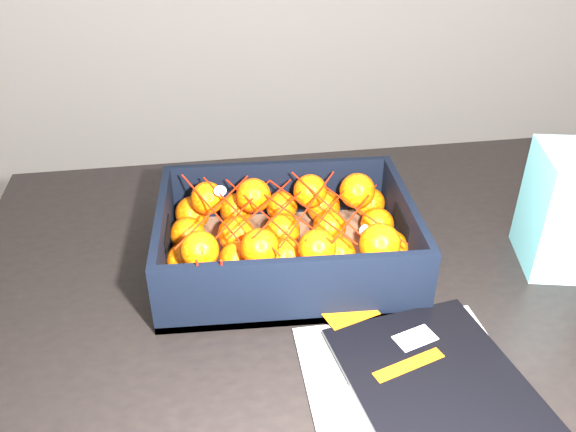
{
  "coord_description": "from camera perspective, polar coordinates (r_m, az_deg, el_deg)",
  "views": [
    {
      "loc": [
        0.02,
        -0.53,
        1.33
      ],
      "look_at": [
        0.09,
        0.21,
        0.86
      ],
      "focal_mm": 37.24,
      "sensor_mm": 36.0,
      "label": 1
    }
  ],
  "objects": [
    {
      "name": "produce_crate",
      "position": [
        0.95,
        -0.17,
        -2.91
      ],
      "size": [
        0.39,
        0.29,
        0.11
      ],
      "color": "brown",
      "rests_on": "table"
    },
    {
      "name": "table",
      "position": [
        1.04,
        4.92,
        -8.79
      ],
      "size": [
        1.25,
        0.87,
        0.75
      ],
      "color": "black",
      "rests_on": "ground"
    },
    {
      "name": "retail_carton",
      "position": [
        1.02,
        24.48,
        0.56
      ],
      "size": [
        0.11,
        0.14,
        0.19
      ],
      "primitive_type": "cube",
      "rotation": [
        0.0,
        0.0,
        -0.17
      ],
      "color": "white",
      "rests_on": "table"
    },
    {
      "name": "clementine_heap",
      "position": [
        0.94,
        -0.21,
        -1.9
      ],
      "size": [
        0.37,
        0.27,
        0.11
      ],
      "color": "#FF5B05",
      "rests_on": "produce_crate"
    },
    {
      "name": "magazine_stack",
      "position": [
        0.78,
        12.99,
        -16.16
      ],
      "size": [
        0.3,
        0.35,
        0.02
      ],
      "color": "beige",
      "rests_on": "table"
    },
    {
      "name": "mesh_net",
      "position": [
        0.91,
        -0.63,
        0.21
      ],
      "size": [
        0.33,
        0.26,
        0.09
      ],
      "color": "red",
      "rests_on": "clementine_heap"
    }
  ]
}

